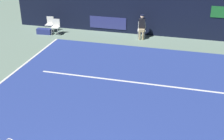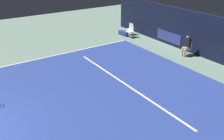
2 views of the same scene
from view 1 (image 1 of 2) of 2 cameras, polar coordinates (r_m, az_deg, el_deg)
ground_plane at (r=10.40m, az=3.47°, el=-7.92°), size 34.27×34.27×0.00m
court_surface at (r=10.39m, az=3.47°, el=-7.90°), size 11.03×12.33×0.01m
line_service at (r=12.22m, az=5.53°, el=-2.47°), size 8.61×0.10×0.01m
back_wall at (r=17.49m, az=9.22°, el=10.46°), size 17.52×0.33×2.60m
line_judge_on_chair at (r=17.04m, az=5.59°, el=8.12°), size 0.49×0.57×1.32m
courtside_chair_near at (r=18.54m, az=-11.55°, el=8.56°), size 0.48×0.46×0.88m
courtside_chair_far at (r=17.98m, az=-10.48°, el=8.12°), size 0.48×0.45×0.88m
equipment_bag at (r=18.25m, az=-12.57°, el=7.07°), size 0.86×0.39×0.32m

